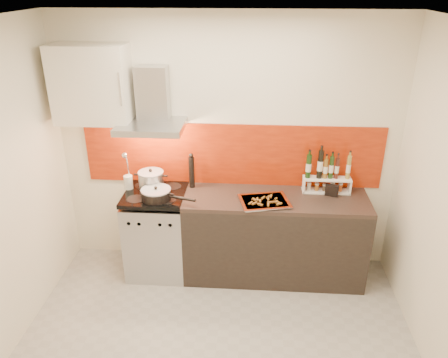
# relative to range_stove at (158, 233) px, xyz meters

# --- Properties ---
(floor) EXTENTS (3.40, 3.40, 0.00)m
(floor) POSITION_rel_range_stove_xyz_m (0.70, -1.10, -0.44)
(floor) COLOR #9E9991
(floor) RESTS_ON ground
(ceiling) EXTENTS (3.40, 2.80, 0.02)m
(ceiling) POSITION_rel_range_stove_xyz_m (0.70, -1.10, 2.16)
(ceiling) COLOR white
(ceiling) RESTS_ON back_wall
(back_wall) EXTENTS (3.40, 0.02, 2.60)m
(back_wall) POSITION_rel_range_stove_xyz_m (0.70, 0.30, 0.86)
(back_wall) COLOR silver
(back_wall) RESTS_ON ground
(backsplash) EXTENTS (3.00, 0.02, 0.64)m
(backsplash) POSITION_rel_range_stove_xyz_m (0.75, 0.29, 0.78)
(backsplash) COLOR maroon
(backsplash) RESTS_ON back_wall
(range_stove) EXTENTS (0.60, 0.60, 0.91)m
(range_stove) POSITION_rel_range_stove_xyz_m (0.00, 0.00, 0.00)
(range_stove) COLOR #B7B7BA
(range_stove) RESTS_ON ground
(counter) EXTENTS (1.80, 0.60, 0.90)m
(counter) POSITION_rel_range_stove_xyz_m (1.20, 0.00, 0.01)
(counter) COLOR black
(counter) RESTS_ON ground
(range_hood) EXTENTS (0.62, 0.50, 0.61)m
(range_hood) POSITION_rel_range_stove_xyz_m (0.00, 0.14, 1.30)
(range_hood) COLOR #B7B7BA
(range_hood) RESTS_ON back_wall
(upper_cabinet) EXTENTS (0.70, 0.35, 0.72)m
(upper_cabinet) POSITION_rel_range_stove_xyz_m (-0.55, 0.13, 1.51)
(upper_cabinet) COLOR silver
(upper_cabinet) RESTS_ON back_wall
(stock_pot) EXTENTS (0.25, 0.25, 0.22)m
(stock_pot) POSITION_rel_range_stove_xyz_m (-0.05, 0.09, 0.56)
(stock_pot) COLOR #B7B7BA
(stock_pot) RESTS_ON range_stove
(saute_pan) EXTENTS (0.54, 0.29, 0.13)m
(saute_pan) POSITION_rel_range_stove_xyz_m (0.05, -0.13, 0.52)
(saute_pan) COLOR black
(saute_pan) RESTS_ON range_stove
(utensil_jar) EXTENTS (0.09, 0.13, 0.43)m
(utensil_jar) POSITION_rel_range_stove_xyz_m (-0.28, 0.07, 0.59)
(utensil_jar) COLOR silver
(utensil_jar) RESTS_ON range_stove
(pepper_mill) EXTENTS (0.06, 0.06, 0.37)m
(pepper_mill) POSITION_rel_range_stove_xyz_m (0.35, 0.18, 0.64)
(pepper_mill) COLOR black
(pepper_mill) RESTS_ON counter
(step_shelf) EXTENTS (0.47, 0.13, 0.44)m
(step_shelf) POSITION_rel_range_stove_xyz_m (1.68, 0.16, 0.64)
(step_shelf) COLOR white
(step_shelf) RESTS_ON counter
(caddy_box) EXTENTS (0.14, 0.09, 0.11)m
(caddy_box) POSITION_rel_range_stove_xyz_m (1.74, 0.08, 0.52)
(caddy_box) COLOR black
(caddy_box) RESTS_ON counter
(baking_tray) EXTENTS (0.53, 0.45, 0.03)m
(baking_tray) POSITION_rel_range_stove_xyz_m (1.08, -0.12, 0.47)
(baking_tray) COLOR silver
(baking_tray) RESTS_ON counter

